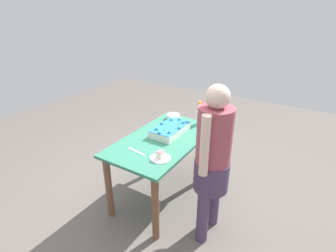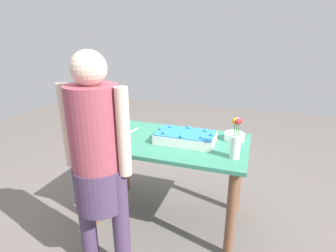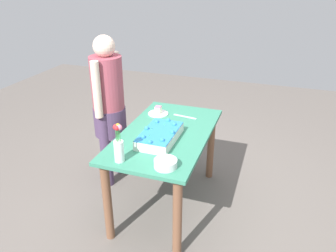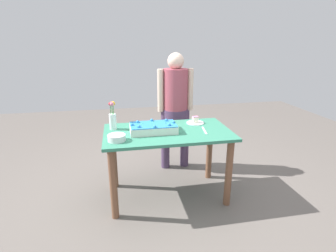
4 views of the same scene
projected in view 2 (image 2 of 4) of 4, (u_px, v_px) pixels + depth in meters
ground_plane at (168, 215)px, 2.39m from camera, size 8.00×8.00×0.00m
dining_table at (168, 155)px, 2.19m from camera, size 1.29×0.73×0.75m
sheet_cake at (185, 137)px, 2.08m from camera, size 0.46×0.26×0.11m
serving_plate_with_slice at (117, 141)px, 2.06m from camera, size 0.19×0.19×0.08m
cake_knife at (130, 132)px, 2.31m from camera, size 0.05×0.23×0.00m
flower_vase at (235, 141)px, 1.79m from camera, size 0.07×0.07×0.29m
fruit_bowl at (234, 136)px, 2.14m from camera, size 0.16×0.16×0.06m
person_standing at (97, 158)px, 1.59m from camera, size 0.45×0.31×1.49m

